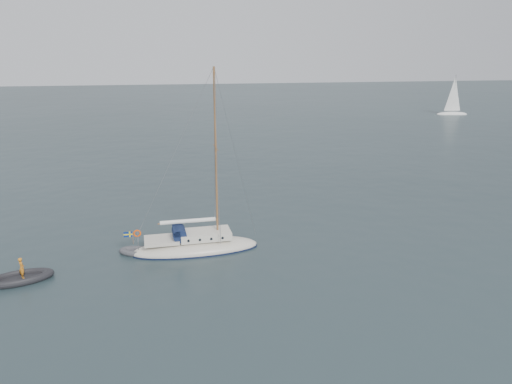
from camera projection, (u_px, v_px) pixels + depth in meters
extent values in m
plane|color=black|center=(253.00, 244.00, 33.25)|extent=(300.00, 300.00, 0.00)
ellipsoid|color=beige|center=(196.00, 249.00, 32.16)|extent=(8.06, 2.51, 1.34)
cube|color=white|center=(205.00, 235.00, 32.00)|extent=(3.22, 1.70, 0.49)
cube|color=beige|center=(162.00, 239.00, 31.58)|extent=(2.15, 1.70, 0.22)
cylinder|color=#121D3E|center=(179.00, 233.00, 31.66)|extent=(0.86, 1.48, 0.86)
cube|color=#121D3E|center=(176.00, 230.00, 31.58)|extent=(0.40, 1.48, 0.36)
cylinder|color=brown|center=(216.00, 156.00, 30.70)|extent=(0.13, 0.13, 10.74)
cylinder|color=brown|center=(216.00, 148.00, 30.55)|extent=(0.04, 1.97, 0.04)
cylinder|color=brown|center=(188.00, 222.00, 31.56)|extent=(3.76, 0.09, 0.09)
cylinder|color=white|center=(188.00, 221.00, 31.54)|extent=(3.50, 0.25, 0.25)
cylinder|color=gray|center=(138.00, 235.00, 31.24)|extent=(0.04, 1.97, 0.04)
torus|color=#FF4801|center=(138.00, 232.00, 31.74)|extent=(0.48, 0.09, 0.48)
cylinder|color=brown|center=(133.00, 237.00, 31.21)|extent=(0.03, 0.03, 0.81)
cube|color=navy|center=(128.00, 233.00, 31.09)|extent=(0.54, 0.02, 0.34)
cube|color=yellow|center=(128.00, 233.00, 31.09)|extent=(0.56, 0.03, 0.08)
cube|color=yellow|center=(130.00, 233.00, 31.11)|extent=(0.08, 0.03, 0.36)
cylinder|color=black|center=(187.00, 231.00, 32.62)|extent=(0.16, 0.05, 0.16)
cylinder|color=black|center=(188.00, 241.00, 31.00)|extent=(0.16, 0.05, 0.16)
cylinder|color=black|center=(198.00, 230.00, 32.74)|extent=(0.16, 0.05, 0.16)
cylinder|color=black|center=(199.00, 240.00, 31.11)|extent=(0.16, 0.05, 0.16)
cylinder|color=black|center=(208.00, 230.00, 32.86)|extent=(0.16, 0.05, 0.16)
cylinder|color=black|center=(211.00, 239.00, 31.23)|extent=(0.16, 0.05, 0.16)
cylinder|color=black|center=(219.00, 229.00, 32.98)|extent=(0.16, 0.05, 0.16)
cylinder|color=black|center=(222.00, 239.00, 31.35)|extent=(0.16, 0.05, 0.16)
cube|color=#47484C|center=(139.00, 252.00, 31.62)|extent=(1.60, 0.66, 0.09)
cube|color=black|center=(19.00, 279.00, 27.93)|extent=(2.30, 0.96, 0.12)
imported|color=orange|center=(22.00, 268.00, 27.78)|extent=(0.39, 0.50, 1.22)
ellipsoid|color=white|center=(452.00, 114.00, 96.74)|extent=(6.03, 2.01, 1.01)
cylinder|color=gray|center=(454.00, 94.00, 95.63)|extent=(0.10, 0.10, 7.04)
cone|color=white|center=(454.00, 94.00, 95.62)|extent=(3.22, 3.22, 6.54)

